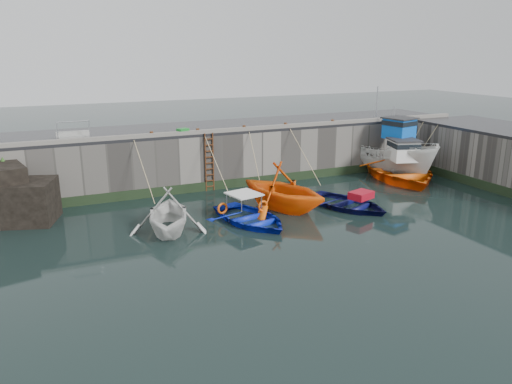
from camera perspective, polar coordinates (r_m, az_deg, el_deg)
name	(u,v)px	position (r m, az deg, el deg)	size (l,w,h in m)	color
ground	(341,248)	(20.08, 9.66, -6.28)	(120.00, 120.00, 0.00)	black
quay_back	(227,152)	(30.37, -3.36, 4.53)	(30.00, 5.00, 3.00)	slate
road_back	(226,126)	(30.09, -3.41, 7.48)	(30.00, 5.00, 0.16)	black
kerb_back	(241,129)	(27.90, -1.68, 7.20)	(30.00, 0.30, 0.20)	slate
algae_back	(243,182)	(28.35, -1.48, 1.13)	(30.00, 0.08, 0.50)	black
algae_right	(505,191)	(29.63, 26.53, 0.06)	(0.08, 15.00, 0.50)	black
ladder	(209,162)	(27.31, -5.34, 3.38)	(0.51, 0.08, 3.20)	#3F1E0F
boat_near_white	(169,231)	(21.88, -9.92, -4.38)	(3.60, 4.17, 2.20)	silver
boat_near_white_rope	(149,206)	(25.52, -12.15, -1.53)	(0.04, 3.87, 3.10)	tan
boat_near_blue	(250,222)	(22.62, -0.63, -3.45)	(3.20, 4.48, 0.93)	#0B21B3
boat_near_blue_rope	(219,198)	(26.28, -4.24, -0.69)	(0.04, 4.18, 3.10)	tan
boat_near_blacktrim	(282,209)	(24.51, 3.00, -1.91)	(4.27, 4.95, 2.61)	#FF630D
boat_near_blacktrim_rope	(253,191)	(27.58, -0.36, 0.16)	(0.04, 3.35, 3.10)	tan
boat_near_navy	(347,207)	(25.10, 10.33, -1.73)	(3.18, 4.45, 0.92)	#0B0D46
boat_near_navy_rope	(306,187)	(28.42, 5.68, 0.57)	(0.04, 4.14, 3.10)	tan
boat_far_white	(389,156)	(32.22, 14.99, 3.98)	(4.17, 7.30, 5.66)	white
boat_far_orange	(398,170)	(31.45, 15.89, 2.48)	(7.24, 8.66, 4.54)	#EC5B0C
fish_crate	(183,131)	(26.96, -8.36, 6.86)	(0.57, 0.41, 0.32)	#157724
railing	(73,135)	(26.96, -20.17, 6.14)	(1.60, 1.05, 1.00)	#A5A8AD
bollard_a	(152,134)	(26.51, -11.86, 6.49)	(0.18, 0.18, 0.28)	#3F1E0F
bollard_b	(198,131)	(27.15, -6.67, 6.94)	(0.18, 0.18, 0.28)	#3F1E0F
bollard_c	(244,128)	(28.07, -1.38, 7.34)	(0.18, 0.18, 0.28)	#3F1E0F
bollard_d	(285,125)	(29.16, 3.38, 7.65)	(0.18, 0.18, 0.28)	#3F1E0F
bollard_e	(332,122)	(30.76, 8.73, 7.93)	(0.18, 0.18, 0.28)	#3F1E0F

